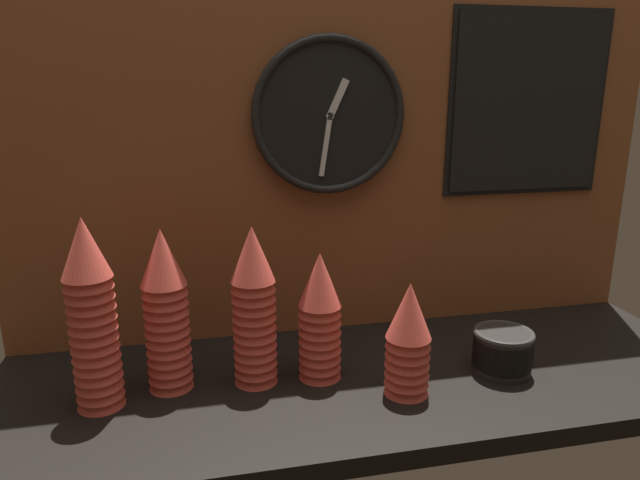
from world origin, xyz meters
The scene contains 10 objects.
ground_plane centered at (0.00, 0.00, -2.00)cm, with size 160.00×56.00×4.00cm, color black.
wall_tiled_back centered at (0.00, 26.50, 52.50)cm, with size 160.00×3.00×105.00cm.
cup_stack_center_right centered at (5.12, -9.70, 11.87)cm, with size 9.16×9.16×23.75cm.
cup_stack_left centered at (-41.85, 2.98, 16.98)cm, with size 9.16×9.16×33.96cm.
cup_stack_center centered at (-10.68, 0.62, 13.92)cm, with size 9.16×9.16×27.83cm.
cup_stack_center_left centered at (-24.31, 1.53, 16.98)cm, with size 9.16×9.16×33.96cm.
cup_stack_far_left centered at (-55.05, -1.31, 19.02)cm, with size 9.16×9.16×38.04cm.
bowl_stack_right centered at (28.76, -5.51, 4.98)cm, with size 13.00×13.00×9.48cm.
wall_clock centered at (-3.49, 23.47, 53.83)cm, with size 36.40×2.70×36.40cm.
menu_board centered at (47.97, 24.35, 56.16)cm, with size 42.78×1.32×45.56cm.
Camera 1 is at (-34.28, -107.70, 61.25)cm, focal length 32.00 mm.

